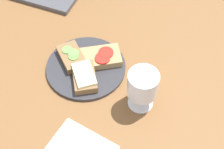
# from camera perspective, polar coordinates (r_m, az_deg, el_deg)

# --- Properties ---
(wooden_table) EXTENTS (1.40, 1.40, 0.03)m
(wooden_table) POSITION_cam_1_polar(r_m,az_deg,el_deg) (0.94, -1.10, 0.84)
(wooden_table) COLOR brown
(wooden_table) RESTS_ON ground
(plate) EXTENTS (0.23, 0.23, 0.01)m
(plate) POSITION_cam_1_polar(r_m,az_deg,el_deg) (0.92, -4.79, 1.33)
(plate) COLOR #333338
(plate) RESTS_ON wooden_table
(sandwich_with_cucumber) EXTENTS (0.12, 0.11, 0.03)m
(sandwich_with_cucumber) POSITION_cam_1_polar(r_m,az_deg,el_deg) (0.93, -7.38, 3.24)
(sandwich_with_cucumber) COLOR brown
(sandwich_with_cucumber) RESTS_ON plate
(sandwich_with_cheese) EXTENTS (0.11, 0.12, 0.03)m
(sandwich_with_cheese) POSITION_cam_1_polar(r_m,az_deg,el_deg) (0.88, -5.08, -0.38)
(sandwich_with_cheese) COLOR brown
(sandwich_with_cheese) RESTS_ON plate
(sandwich_with_tomato) EXTENTS (0.14, 0.13, 0.03)m
(sandwich_with_tomato) POSITION_cam_1_polar(r_m,az_deg,el_deg) (0.92, -2.06, 3.19)
(sandwich_with_tomato) COLOR #A88456
(sandwich_with_tomato) RESTS_ON plate
(wine_glass) EXTENTS (0.08, 0.08, 0.13)m
(wine_glass) POSITION_cam_1_polar(r_m,az_deg,el_deg) (0.79, 5.60, -2.11)
(wine_glass) COLOR white
(wine_glass) RESTS_ON wooden_table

